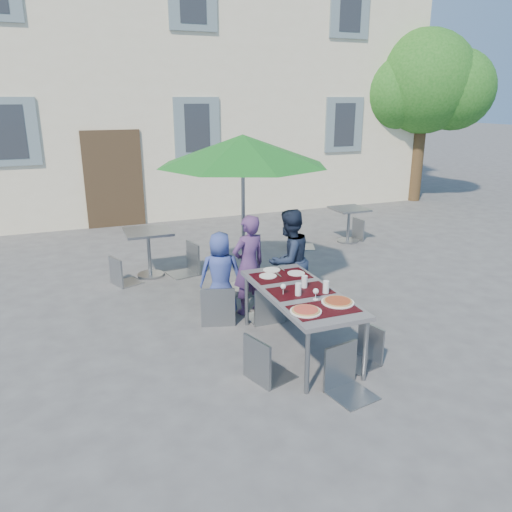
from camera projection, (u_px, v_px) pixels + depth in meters
name	position (u px, v px, depth m)	size (l,w,h in m)	color
ground	(371.00, 357.00, 5.80)	(90.00, 90.00, 0.00)	#464749
building	(158.00, 27.00, 14.53)	(13.60, 8.20, 11.10)	beige
tree	(425.00, 84.00, 13.79)	(3.60, 3.00, 4.70)	#49351F
dining_table	(300.00, 295.00, 5.76)	(0.80, 1.85, 0.76)	#444348
pizza_near_left	(306.00, 311.00, 5.17)	(0.33, 0.33, 0.03)	white
pizza_near_right	(338.00, 302.00, 5.40)	(0.36, 0.36, 0.03)	white
glassware	(307.00, 287.00, 5.66)	(0.54, 0.43, 0.15)	silver
place_settings	(279.00, 273.00, 6.31)	(0.63, 0.45, 0.01)	white
child_0	(221.00, 274.00, 6.79)	(0.57, 0.37, 1.17)	#364896
child_1	(249.00, 265.00, 6.81)	(0.51, 0.33, 1.40)	#503267
child_2	(289.00, 260.00, 6.92)	(0.70, 0.40, 1.44)	#1B253B
chair_0	(217.00, 281.00, 6.50)	(0.56, 0.56, 1.01)	gray
chair_1	(267.00, 282.00, 6.55)	(0.44, 0.44, 0.97)	#8F969A
chair_2	(296.00, 280.00, 6.70)	(0.52, 0.52, 0.93)	gray
chair_3	(264.00, 332.00, 5.16)	(0.54, 0.54, 0.96)	gray
chair_4	(367.00, 323.00, 5.54)	(0.45, 0.45, 0.84)	gray
chair_5	(348.00, 343.00, 4.96)	(0.48, 0.49, 0.94)	gray
patio_umbrella	(243.00, 151.00, 7.11)	(2.50, 2.50, 2.39)	#9B9EA2
cafe_table_0	(149.00, 244.00, 8.26)	(0.75, 0.75, 0.80)	#9B9EA2
bg_chair_l_0	(120.00, 254.00, 7.90)	(0.52, 0.51, 0.89)	#92979E
bg_chair_r_0	(187.00, 240.00, 8.39)	(0.53, 0.53, 1.00)	gray
cafe_table_1	(349.00, 219.00, 10.29)	(0.67, 0.67, 0.72)	#9B9EA2
bg_chair_l_1	(298.00, 217.00, 9.87)	(0.61, 0.61, 1.05)	#8F969A
bg_chair_r_1	(355.00, 217.00, 10.42)	(0.42, 0.41, 0.86)	gray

